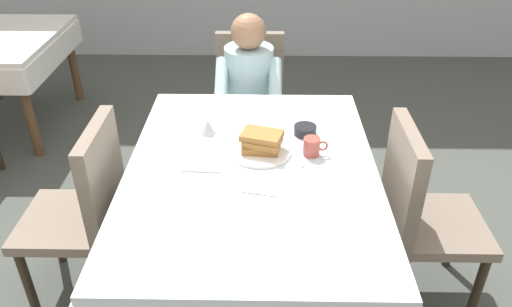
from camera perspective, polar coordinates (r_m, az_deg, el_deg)
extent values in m
plane|color=#474C47|center=(2.67, -0.44, -14.99)|extent=(14.00, 14.00, 0.00)
cube|color=silver|center=(2.20, -0.51, -2.05)|extent=(1.10, 1.50, 0.04)
cube|color=silver|center=(2.91, -0.13, 4.48)|extent=(1.10, 0.01, 0.18)
cube|color=silver|center=(2.34, -14.26, -4.09)|extent=(0.01, 1.50, 0.18)
cube|color=silver|center=(2.32, 13.42, -4.39)|extent=(0.01, 1.50, 0.18)
cylinder|color=brown|center=(3.01, -9.15, -0.67)|extent=(0.07, 0.07, 0.70)
cylinder|color=brown|center=(2.99, 8.88, -0.83)|extent=(0.07, 0.07, 0.70)
cube|color=#7A6B5B|center=(3.27, -0.76, 4.14)|extent=(0.44, 0.44, 0.05)
cube|color=#7A6B5B|center=(3.34, -0.69, 9.76)|extent=(0.44, 0.06, 0.48)
cylinder|color=#2D2319|center=(3.23, 2.37, -0.92)|extent=(0.04, 0.04, 0.40)
cylinder|color=#2D2319|center=(3.24, -4.01, -0.86)|extent=(0.04, 0.04, 0.40)
cylinder|color=#2D2319|center=(3.54, 2.27, 2.24)|extent=(0.04, 0.04, 0.40)
cylinder|color=#2D2319|center=(3.55, -3.56, 2.29)|extent=(0.04, 0.04, 0.40)
cylinder|color=silver|center=(3.14, -0.80, 8.09)|extent=(0.30, 0.30, 0.46)
sphere|color=#A37556|center=(3.00, -0.86, 13.79)|extent=(0.21, 0.21, 0.21)
cylinder|color=silver|center=(2.99, 2.21, 8.20)|extent=(0.08, 0.29, 0.23)
cylinder|color=silver|center=(3.00, -3.98, 8.23)|extent=(0.08, 0.29, 0.23)
cylinder|color=#383D51|center=(3.20, 0.60, -0.72)|extent=(0.10, 0.10, 0.45)
cylinder|color=#383D51|center=(3.20, -2.27, -0.69)|extent=(0.10, 0.10, 0.45)
cube|color=#7A6B5B|center=(2.55, -20.60, -7.25)|extent=(0.44, 0.44, 0.05)
cube|color=#7A6B5B|center=(2.33, -17.23, -2.42)|extent=(0.06, 0.44, 0.48)
cylinder|color=#2D2319|center=(2.64, -24.68, -13.27)|extent=(0.04, 0.04, 0.40)
cylinder|color=#2D2319|center=(2.88, -21.99, -8.31)|extent=(0.04, 0.04, 0.40)
cylinder|color=#2D2319|center=(2.51, -17.01, -14.04)|extent=(0.04, 0.04, 0.40)
cylinder|color=#2D2319|center=(2.76, -15.01, -8.73)|extent=(0.04, 0.04, 0.40)
cube|color=#7A6B5B|center=(2.51, 19.96, -7.71)|extent=(0.44, 0.44, 0.05)
cube|color=#7A6B5B|center=(2.30, 16.44, -2.75)|extent=(0.06, 0.44, 0.48)
cylinder|color=#2D2319|center=(2.84, 21.60, -8.81)|extent=(0.04, 0.04, 0.40)
cylinder|color=#2D2319|center=(2.60, 24.03, -13.92)|extent=(0.04, 0.04, 0.40)
cylinder|color=#2D2319|center=(2.73, 14.44, -9.08)|extent=(0.04, 0.04, 0.40)
cylinder|color=#2D2319|center=(2.48, 16.12, -14.50)|extent=(0.04, 0.04, 0.40)
cylinder|color=white|center=(2.29, 0.51, 0.25)|extent=(0.28, 0.28, 0.02)
cube|color=#A36B33|center=(2.28, 0.54, 0.77)|extent=(0.17, 0.13, 0.03)
cube|color=#A36B33|center=(2.26, 0.76, 1.37)|extent=(0.19, 0.16, 0.03)
cube|color=#A36B33|center=(2.25, 0.67, 2.08)|extent=(0.21, 0.17, 0.03)
cylinder|color=#B24C42|center=(2.27, 6.37, 0.79)|extent=(0.08, 0.08, 0.08)
torus|color=#B24C42|center=(2.27, 7.63, 0.87)|extent=(0.05, 0.01, 0.05)
cylinder|color=black|center=(2.44, 5.64, 2.68)|extent=(0.11, 0.11, 0.04)
cone|color=silver|center=(2.44, -5.53, 3.05)|extent=(0.08, 0.08, 0.07)
cube|color=silver|center=(2.28, -4.27, -0.09)|extent=(0.02, 0.18, 0.00)
cube|color=silver|center=(2.28, 5.29, -0.18)|extent=(0.02, 0.20, 0.00)
cube|color=silver|center=(2.03, 0.38, -4.60)|extent=(0.15, 0.04, 0.00)
cube|color=white|center=(2.21, -6.02, -1.24)|extent=(0.18, 0.13, 0.01)
cube|color=white|center=(4.78, -24.71, 12.79)|extent=(0.90, 0.01, 0.18)
cube|color=white|center=(4.12, -21.80, 10.65)|extent=(0.01, 1.10, 0.18)
cylinder|color=brown|center=(3.85, -24.55, 4.35)|extent=(0.07, 0.07, 0.70)
cylinder|color=brown|center=(4.64, -20.21, 9.78)|extent=(0.07, 0.07, 0.70)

